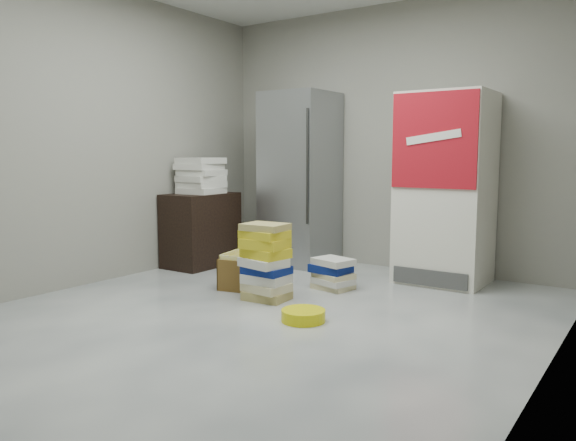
# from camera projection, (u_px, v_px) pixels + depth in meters

# --- Properties ---
(ground) EXTENTS (5.00, 5.00, 0.00)m
(ground) POSITION_uv_depth(u_px,v_px,m) (244.00, 322.00, 4.11)
(ground) COLOR silver
(ground) RESTS_ON ground
(room_shell) EXTENTS (4.04, 5.04, 2.82)m
(room_shell) POSITION_uv_depth(u_px,v_px,m) (242.00, 72.00, 3.90)
(room_shell) COLOR gray
(room_shell) RESTS_ON ground
(steel_fridge) EXTENTS (0.70, 0.72, 1.90)m
(steel_fridge) POSITION_uv_depth(u_px,v_px,m) (300.00, 179.00, 6.25)
(steel_fridge) COLOR gray
(steel_fridge) RESTS_ON ground
(coke_cooler) EXTENTS (0.80, 0.73, 1.80)m
(coke_cooler) POSITION_uv_depth(u_px,v_px,m) (445.00, 188.00, 5.33)
(coke_cooler) COLOR silver
(coke_cooler) RESTS_ON ground
(wood_shelf) EXTENTS (0.50, 0.80, 0.80)m
(wood_shelf) POSITION_uv_depth(u_px,v_px,m) (201.00, 230.00, 6.18)
(wood_shelf) COLOR black
(wood_shelf) RESTS_ON ground
(supply_box_stack) EXTENTS (0.45, 0.44, 0.39)m
(supply_box_stack) POSITION_uv_depth(u_px,v_px,m) (201.00, 176.00, 6.11)
(supply_box_stack) COLOR silver
(supply_box_stack) RESTS_ON wood_shelf
(phonebook_stack_main) EXTENTS (0.41, 0.37, 0.65)m
(phonebook_stack_main) POSITION_uv_depth(u_px,v_px,m) (266.00, 262.00, 4.72)
(phonebook_stack_main) COLOR #9F9151
(phonebook_stack_main) RESTS_ON ground
(phonebook_stack_side) EXTENTS (0.41, 0.36, 0.29)m
(phonebook_stack_side) POSITION_uv_depth(u_px,v_px,m) (333.00, 274.00, 5.12)
(phonebook_stack_side) COLOR #C9BE8E
(phonebook_stack_side) RESTS_ON ground
(cardboard_box) EXTENTS (0.48, 0.48, 0.33)m
(cardboard_box) POSITION_uv_depth(u_px,v_px,m) (247.00, 274.00, 5.16)
(cardboard_box) COLOR yellow
(cardboard_box) RESTS_ON ground
(bucket_lid) EXTENTS (0.39, 0.39, 0.09)m
(bucket_lid) POSITION_uv_depth(u_px,v_px,m) (303.00, 315.00, 4.14)
(bucket_lid) COLOR #DCD509
(bucket_lid) RESTS_ON ground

